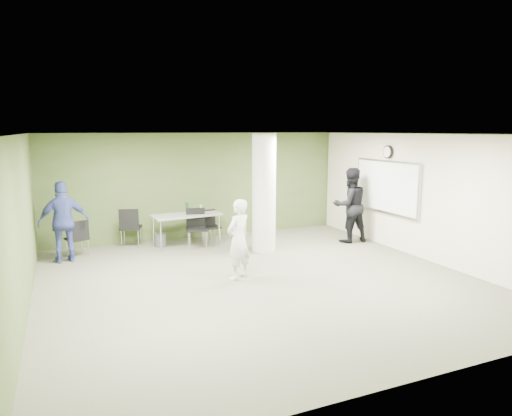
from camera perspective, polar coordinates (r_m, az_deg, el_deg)
name	(u,v)px	position (r m, az deg, el deg)	size (l,w,h in m)	color
floor	(259,281)	(8.92, 0.36, -9.05)	(8.00, 8.00, 0.00)	#5B5A48
ceiling	(259,134)	(8.45, 0.38, 9.23)	(8.00, 8.00, 0.00)	white
wall_back	(199,186)	(12.31, -7.09, 2.78)	(8.00, 0.02, 2.80)	#435829
wall_left	(21,227)	(7.91, -27.28, -2.10)	(0.02, 8.00, 2.80)	#435829
wall_right_cream	(424,197)	(10.79, 20.24, 1.28)	(0.02, 8.00, 2.80)	beige
column	(264,193)	(10.78, 1.00, 1.88)	(0.56, 0.56, 2.80)	silver
whiteboard	(386,187)	(11.62, 15.95, 2.57)	(0.05, 2.30, 1.30)	silver
wall_clock	(388,152)	(11.55, 16.15, 6.76)	(0.06, 0.32, 0.32)	black
folding_table	(186,216)	(11.52, -8.69, -0.99)	(1.76, 0.92, 1.05)	gray
wastebasket	(161,240)	(11.64, -11.83, -3.94)	(0.28, 0.28, 0.33)	#4C4C4C
chair_back_left	(78,236)	(11.14, -21.35, -3.25)	(0.56, 0.56, 0.86)	black
chair_back_right	(130,225)	(11.63, -15.47, -2.01)	(0.61, 0.61, 0.99)	black
chair_table_left	(196,225)	(11.36, -7.47, -2.09)	(0.55, 0.55, 0.96)	black
chair_table_right	(210,224)	(11.84, -5.79, -1.95)	(0.46, 0.46, 0.84)	black
woman_white	(239,239)	(8.83, -2.20, -3.94)	(0.57, 0.38, 1.57)	silver
man_black	(350,205)	(11.97, 11.66, 0.35)	(0.94, 0.73, 1.93)	black
man_blue	(64,222)	(10.79, -22.89, -1.61)	(1.05, 0.44, 1.79)	#38438C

